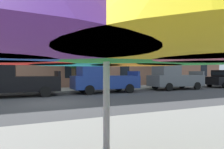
% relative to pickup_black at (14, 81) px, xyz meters
% --- Properties ---
extents(ground_plane, '(120.00, 120.00, 0.00)m').
position_rel_pickup_black_xyz_m(ground_plane, '(1.82, -3.70, -1.03)').
color(ground_plane, '#424244').
extents(sidewalk_far, '(56.00, 3.60, 0.12)m').
position_rel_pickup_black_xyz_m(sidewalk_far, '(1.82, 3.10, -0.97)').
color(sidewalk_far, '#B2ADA3').
rests_on(sidewalk_far, ground).
extents(apartment_building, '(47.62, 12.08, 19.20)m').
position_rel_pickup_black_xyz_m(apartment_building, '(1.82, 11.29, 8.57)').
color(apartment_building, '#A87056').
rests_on(apartment_building, ground).
extents(pickup_black, '(5.10, 2.12, 2.20)m').
position_rel_pickup_black_xyz_m(pickup_black, '(0.00, 0.00, 0.00)').
color(pickup_black, black).
rests_on(pickup_black, ground).
extents(pickup_blue, '(5.10, 2.12, 2.20)m').
position_rel_pickup_black_xyz_m(pickup_blue, '(6.08, 0.00, 0.00)').
color(pickup_blue, navy).
rests_on(pickup_blue, ground).
extents(pickup_gray, '(5.10, 2.12, 2.20)m').
position_rel_pickup_black_xyz_m(pickup_gray, '(12.98, 0.00, 0.00)').
color(pickup_gray, slate).
rests_on(pickup_gray, ground).
extents(street_tree_middle, '(2.98, 2.82, 5.00)m').
position_rel_pickup_black_xyz_m(street_tree_middle, '(4.57, 3.42, 2.39)').
color(street_tree_middle, brown).
rests_on(street_tree_middle, ground).
extents(street_tree_right, '(2.45, 2.38, 5.17)m').
position_rel_pickup_black_xyz_m(street_tree_right, '(13.71, 3.67, 2.99)').
color(street_tree_right, '#4C3823').
rests_on(street_tree_right, ground).
extents(patio_umbrella, '(3.26, 3.26, 2.29)m').
position_rel_pickup_black_xyz_m(patio_umbrella, '(1.13, -12.70, 0.93)').
color(patio_umbrella, silver).
rests_on(patio_umbrella, ground).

